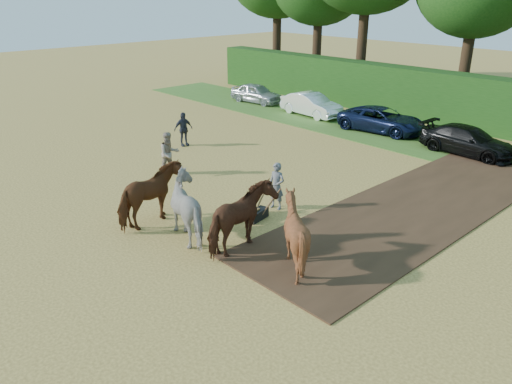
{
  "coord_description": "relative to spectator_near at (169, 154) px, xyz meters",
  "views": [
    {
      "loc": [
        9.72,
        -9.48,
        7.46
      ],
      "look_at": [
        -1.14,
        0.63,
        1.4
      ],
      "focal_mm": 35.0,
      "sensor_mm": 36.0,
      "label": 1
    }
  ],
  "objects": [
    {
      "name": "earth_strip",
      "position": [
        9.18,
        5.35,
        -0.91
      ],
      "size": [
        4.5,
        17.0,
        0.05
      ],
      "primitive_type": "cube",
      "color": "#472D1C",
      "rests_on": "ground"
    },
    {
      "name": "spectator_far",
      "position": [
        -3.1,
        2.92,
        -0.07
      ],
      "size": [
        0.56,
        1.06,
        1.73
      ],
      "primitive_type": "imported",
      "rotation": [
        0.0,
        0.0,
        1.43
      ],
      "color": "#282A35",
      "rests_on": "ground"
    },
    {
      "name": "spectator_near",
      "position": [
        0.0,
        0.0,
        0.0
      ],
      "size": [
        0.85,
        1.01,
        1.87
      ],
      "primitive_type": "imported",
      "rotation": [
        0.0,
        0.0,
        1.4
      ],
      "color": "#B7A48F",
      "rests_on": "ground"
    },
    {
      "name": "ground",
      "position": [
        7.68,
        -1.65,
        -0.93
      ],
      "size": [
        120.0,
        120.0,
        0.0
      ],
      "primitive_type": "plane",
      "color": "gold",
      "rests_on": "ground"
    },
    {
      "name": "plough_team",
      "position": [
        6.35,
        -2.4,
        0.1
      ],
      "size": [
        6.95,
        5.6,
        2.08
      ],
      "color": "#5B2916",
      "rests_on": "ground"
    },
    {
      "name": "grass_verge",
      "position": [
        7.68,
        12.35,
        -0.92
      ],
      "size": [
        50.0,
        5.0,
        0.03
      ],
      "primitive_type": "cube",
      "color": "#38601E",
      "rests_on": "ground"
    }
  ]
}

